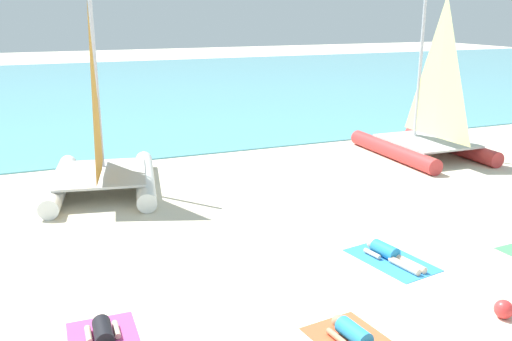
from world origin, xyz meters
TOP-DOWN VIEW (x-y plane):
  - ground_plane at (0.00, 10.00)m, footprint 120.00×120.00m
  - ocean_water at (0.00, 31.89)m, footprint 120.00×40.00m
  - sailboat_red at (7.99, 8.64)m, footprint 3.19×4.90m
  - sailboat_white at (-3.38, 8.90)m, footprint 3.81×5.16m
  - sunbather_leftmost at (-4.49, 0.82)m, footprint 0.55×1.56m
  - sunbather_center_left at (-0.77, -0.75)m, footprint 0.60×1.57m
  - towel_center_right at (1.60, 1.69)m, footprint 1.39×2.05m
  - sunbather_center_right at (1.59, 1.76)m, footprint 0.65×1.57m
  - beach_ball at (2.00, -0.98)m, footprint 0.33×0.33m

SIDE VIEW (x-z plane):
  - ground_plane at x=0.00m, z-range 0.00..0.00m
  - towel_center_right at x=1.60m, z-range 0.00..0.01m
  - ocean_water at x=0.00m, z-range 0.00..0.05m
  - sunbather_leftmost at x=-4.49m, z-range -0.02..0.28m
  - sunbather_center_left at x=-0.77m, z-range -0.02..0.28m
  - sunbather_center_right at x=1.59m, z-range -0.02..0.28m
  - beach_ball at x=2.00m, z-range 0.00..0.33m
  - sailboat_white at x=-3.38m, z-range -2.14..3.96m
  - sailboat_red at x=7.99m, z-range -2.21..4.09m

